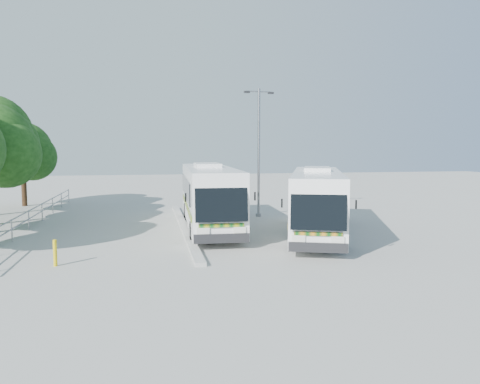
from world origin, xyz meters
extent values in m
plane|color=#9F9F9A|center=(0.00, 0.00, 0.00)|extent=(100.00, 100.00, 0.00)
cube|color=#B2B2AD|center=(-2.30, 2.00, 0.07)|extent=(0.40, 16.00, 0.15)
cylinder|color=gray|center=(-10.00, 4.00, 0.95)|extent=(0.06, 22.00, 0.06)
cylinder|color=gray|center=(-10.00, 4.00, 0.55)|extent=(0.06, 22.00, 0.06)
cylinder|color=gray|center=(-10.00, 14.00, 0.50)|extent=(0.06, 0.06, 1.00)
sphere|color=#13330E|center=(-11.37, 4.55, 3.80)|extent=(3.59, 3.59, 3.59)
sphere|color=#13330E|center=(-12.46, 8.18, 4.29)|extent=(4.06, 4.06, 4.06)
cylinder|color=#382314|center=(-12.70, 13.30, 1.39)|extent=(0.36, 0.36, 2.77)
sphere|color=#13330E|center=(-12.70, 13.30, 3.91)|extent=(4.03, 4.03, 4.03)
sphere|color=#13330E|center=(-11.94, 12.80, 3.46)|extent=(3.28, 3.28, 3.28)
sphere|color=#13330E|center=(-13.33, 13.93, 4.41)|extent=(3.02, 3.02, 3.02)
cube|color=white|center=(-1.00, 1.95, 1.72)|extent=(2.70, 11.09, 2.80)
cube|color=black|center=(-1.20, -3.58, 2.06)|extent=(2.12, 0.50, 1.78)
cube|color=black|center=(-2.14, 2.54, 2.06)|extent=(0.37, 8.80, 1.01)
cube|color=black|center=(0.18, 2.45, 2.06)|extent=(0.37, 8.80, 1.01)
cube|color=#0D5C1D|center=(-2.18, 1.71, 1.19)|extent=(0.38, 9.54, 0.26)
cylinder|color=black|center=(-2.17, -1.59, 0.46)|extent=(0.31, 0.93, 0.92)
cylinder|color=black|center=(-0.10, -1.67, 0.46)|extent=(0.31, 0.93, 0.92)
cylinder|color=black|center=(-1.92, 5.10, 0.46)|extent=(0.31, 0.93, 0.92)
cylinder|color=black|center=(0.15, 5.02, 0.46)|extent=(0.31, 0.93, 0.92)
cube|color=white|center=(3.82, -0.85, 1.65)|extent=(5.64, 10.70, 2.69)
cube|color=black|center=(2.03, -5.86, 1.98)|extent=(2.04, 1.06, 1.71)
cube|color=black|center=(2.94, 0.02, 1.98)|extent=(2.90, 7.98, 0.97)
cube|color=black|center=(5.05, -0.73, 1.98)|extent=(2.90, 7.98, 0.97)
cube|color=#0A4C15|center=(2.67, -0.72, 1.15)|extent=(3.12, 8.64, 0.25)
cylinder|color=black|center=(1.72, -3.75, 0.44)|extent=(0.55, 0.92, 0.88)
cylinder|color=black|center=(3.60, -4.42, 0.44)|extent=(0.55, 0.92, 0.88)
cylinder|color=black|center=(3.89, 2.31, 0.44)|extent=(0.55, 0.92, 0.88)
cylinder|color=black|center=(5.77, 1.63, 0.44)|extent=(0.55, 0.92, 0.88)
cylinder|color=gray|center=(2.41, 5.26, 3.79)|extent=(0.17, 0.17, 7.59)
cylinder|color=gray|center=(2.41, 5.26, 7.40)|extent=(1.51, 0.30, 0.08)
cube|color=black|center=(1.66, 5.14, 7.35)|extent=(0.35, 0.22, 0.11)
cube|color=black|center=(3.16, 5.37, 7.35)|extent=(0.35, 0.22, 0.11)
cylinder|color=#DCBB0C|center=(-7.29, -4.88, 0.47)|extent=(0.13, 0.13, 0.94)
camera|label=1|loc=(-4.01, -21.86, 4.15)|focal=35.00mm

